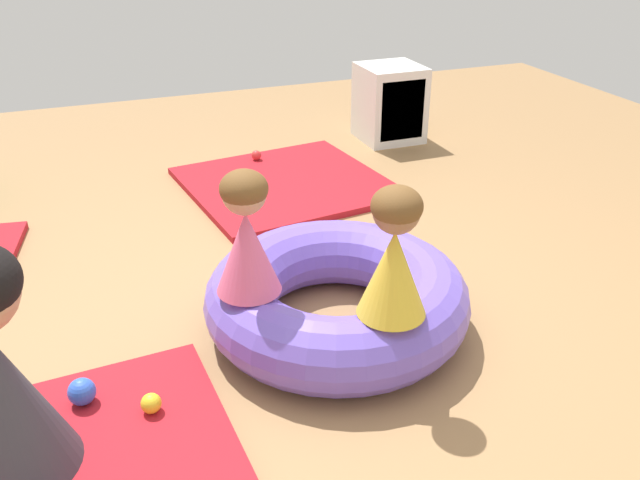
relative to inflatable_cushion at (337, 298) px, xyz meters
name	(u,v)px	position (x,y,z in m)	size (l,w,h in m)	color
ground_plane	(307,332)	(-0.13, 0.01, -0.15)	(8.00, 8.00, 0.00)	#9E7549
gym_mat_near_left	(286,184)	(0.29, 1.58, -0.13)	(1.20, 1.17, 0.04)	#B21923
gym_mat_far_right	(20,469)	(-1.28, -0.40, -0.13)	(1.38, 0.82, 0.04)	#B21923
inflatable_cushion	(337,298)	(0.00, 0.00, 0.00)	(1.13, 1.13, 0.31)	#7056D1
child_in_pink	(246,234)	(-0.39, -0.04, 0.40)	(0.33, 0.33, 0.50)	#E5608E
child_in_yellow	(394,254)	(0.06, -0.39, 0.40)	(0.33, 0.33, 0.51)	yellow
play_ball_red	(256,155)	(0.22, 2.02, -0.08)	(0.07, 0.07, 0.07)	red
play_ball_blue	(82,392)	(-1.06, -0.17, -0.06)	(0.10, 0.10, 0.10)	blue
play_ball_yellow	(151,403)	(-0.84, -0.30, -0.08)	(0.07, 0.07, 0.07)	yellow
storage_cube	(391,104)	(1.33, 2.18, 0.13)	(0.44, 0.44, 0.56)	silver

